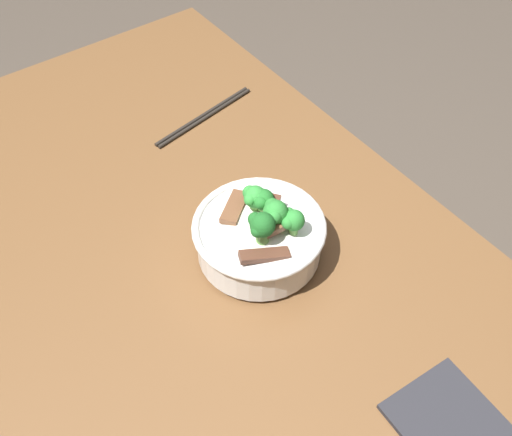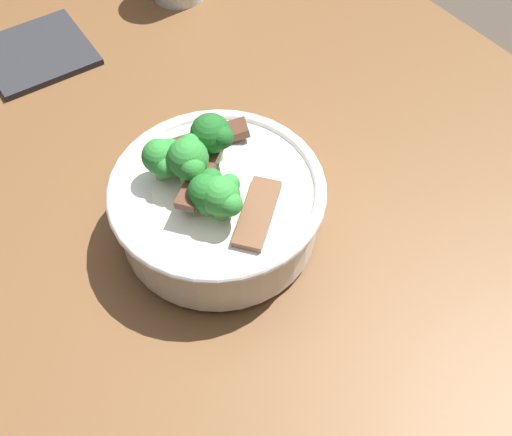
{
  "view_description": "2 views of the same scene",
  "coord_description": "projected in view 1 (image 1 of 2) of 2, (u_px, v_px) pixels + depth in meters",
  "views": [
    {
      "loc": [
        -0.45,
        0.29,
        1.55
      ],
      "look_at": [
        0.06,
        -0.08,
        0.84
      ],
      "focal_mm": 43.8,
      "sensor_mm": 36.0,
      "label": 1
    },
    {
      "loc": [
        0.35,
        -0.25,
        1.29
      ],
      "look_at": [
        0.08,
        -0.05,
        0.83
      ],
      "focal_mm": 43.85,
      "sensor_mm": 36.0,
      "label": 2
    }
  ],
  "objects": [
    {
      "name": "chopsticks_pair",
      "position": [
        204.0,
        116.0,
        1.2
      ],
      "size": [
        0.06,
        0.23,
        0.01
      ],
      "color": "#28231E",
      "rests_on": "dining_table"
    },
    {
      "name": "rice_bowl",
      "position": [
        260.0,
        235.0,
        0.94
      ],
      "size": [
        0.2,
        0.2,
        0.12
      ],
      "color": "white",
      "rests_on": "dining_table"
    },
    {
      "name": "dining_table",
      "position": [
        239.0,
        338.0,
        1.02
      ],
      "size": [
        1.46,
        0.76,
        0.78
      ],
      "color": "brown",
      "rests_on": "ground"
    },
    {
      "name": "folded_napkin",
      "position": [
        446.0,
        419.0,
        0.79
      ],
      "size": [
        0.13,
        0.13,
        0.01
      ],
      "primitive_type": "cube",
      "rotation": [
        0.0,
        0.0,
        -0.06
      ],
      "color": "#28282D",
      "rests_on": "dining_table"
    }
  ]
}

